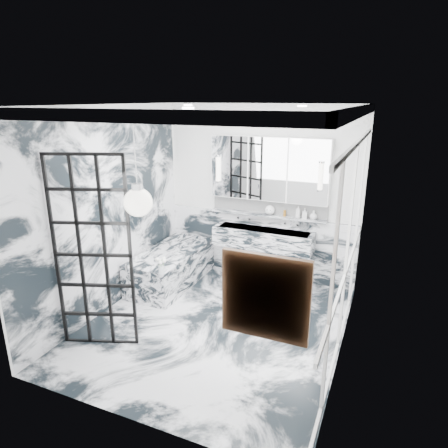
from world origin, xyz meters
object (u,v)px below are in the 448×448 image
at_px(crittall_door, 93,255).
at_px(trough_sink, 263,238).
at_px(mirror_cabinet, 269,169).
at_px(bathtub, 172,267).

height_order(crittall_door, trough_sink, crittall_door).
height_order(trough_sink, mirror_cabinet, mirror_cabinet).
xyz_separation_m(crittall_door, trough_sink, (1.28, 2.46, -0.42)).
height_order(trough_sink, bathtub, trough_sink).
bearing_deg(mirror_cabinet, bathtub, -147.94).
bearing_deg(trough_sink, mirror_cabinet, 90.00).
height_order(crittall_door, mirror_cabinet, mirror_cabinet).
distance_m(trough_sink, mirror_cabinet, 1.10).
bearing_deg(crittall_door, bathtub, 71.74).
relative_size(trough_sink, mirror_cabinet, 0.84).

